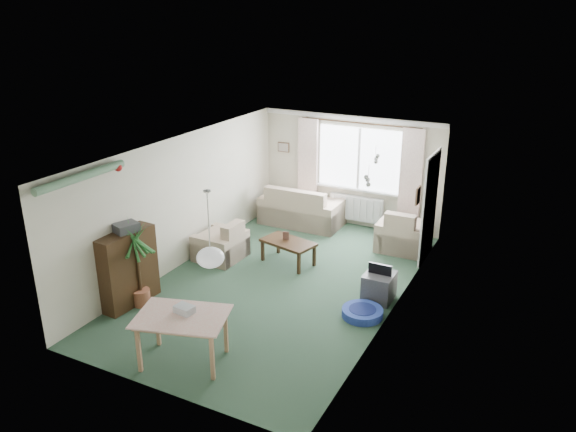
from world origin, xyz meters
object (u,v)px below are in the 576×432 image
at_px(bookshelf, 128,268).
at_px(pet_bed, 362,313).
at_px(sofa, 302,205).
at_px(armchair_left, 220,240).
at_px(dining_table, 183,339).
at_px(coffee_table, 288,252).
at_px(tv_cube, 379,287).
at_px(armchair_corner, 404,229).
at_px(houseplant, 138,265).

bearing_deg(bookshelf, pet_bed, 24.50).
distance_m(sofa, armchair_left, 2.41).
distance_m(bookshelf, dining_table, 1.99).
bearing_deg(coffee_table, sofa, 108.46).
height_order(sofa, tv_cube, sofa).
bearing_deg(armchair_corner, armchair_left, 33.18).
height_order(dining_table, pet_bed, dining_table).
bearing_deg(pet_bed, bookshelf, -159.69).
relative_size(coffee_table, houseplant, 0.69).
xyz_separation_m(houseplant, pet_bed, (3.30, 1.26, -0.65)).
height_order(coffee_table, houseplant, houseplant).
bearing_deg(armchair_left, armchair_corner, 125.99).
distance_m(houseplant, pet_bed, 3.59).
relative_size(houseplant, tv_cube, 2.80).
xyz_separation_m(bookshelf, houseplant, (0.19, 0.03, 0.09)).
xyz_separation_m(armchair_corner, pet_bed, (0.17, -2.82, -0.36)).
distance_m(sofa, pet_bed, 4.07).
bearing_deg(tv_cube, dining_table, -122.05).
xyz_separation_m(sofa, coffee_table, (0.65, -1.95, -0.22)).
relative_size(armchair_left, pet_bed, 1.33).
bearing_deg(houseplant, armchair_left, 85.88).
relative_size(dining_table, tv_cube, 2.15).
bearing_deg(sofa, dining_table, 98.06).
bearing_deg(pet_bed, dining_table, -128.42).
height_order(sofa, dining_table, sofa).
relative_size(sofa, pet_bed, 2.76).
bearing_deg(tv_cube, houseplant, -150.22).
height_order(coffee_table, bookshelf, bookshelf).
xyz_separation_m(sofa, bookshelf, (-0.94, -4.44, 0.18)).
bearing_deg(tv_cube, armchair_corner, 96.22).
height_order(armchair_corner, coffee_table, armchair_corner).
bearing_deg(dining_table, armchair_corner, 72.62).
relative_size(armchair_left, coffee_table, 0.86).
bearing_deg(dining_table, bookshelf, 152.52).
relative_size(houseplant, dining_table, 1.30).
height_order(armchair_corner, tv_cube, armchair_corner).
height_order(bookshelf, pet_bed, bookshelf).
bearing_deg(pet_bed, armchair_corner, 93.56).
bearing_deg(bookshelf, houseplant, 13.38).
bearing_deg(coffee_table, pet_bed, -32.29).
bearing_deg(dining_table, houseplant, 148.89).
bearing_deg(bookshelf, sofa, 82.27).
xyz_separation_m(armchair_left, dining_table, (1.41, -3.02, -0.04)).
height_order(armchair_left, bookshelf, bookshelf).
bearing_deg(sofa, armchair_corner, 171.46).
relative_size(bookshelf, tv_cube, 2.43).
bearing_deg(sofa, houseplant, 79.85).
xyz_separation_m(armchair_left, tv_cube, (3.20, -0.19, -0.15)).
bearing_deg(armchair_left, tv_cube, 88.74).
xyz_separation_m(houseplant, tv_cube, (3.35, 1.89, -0.48)).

